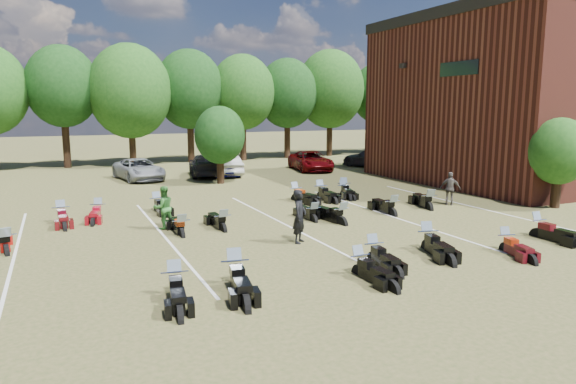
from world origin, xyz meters
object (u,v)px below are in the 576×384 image
motorcycle_3 (427,250)px  person_grey (450,189)px  person_black (300,216)px  person_green (164,208)px  motorcycle_14 (62,222)px  motorcycle_0 (175,295)px  car_4 (222,165)px  motorcycle_7 (7,254)px

motorcycle_3 → person_grey: bearing=59.1°
person_black → person_green: size_ratio=1.11×
person_grey → motorcycle_14: bearing=30.0°
motorcycle_0 → motorcycle_3: (8.80, 0.73, 0.00)m
motorcycle_14 → motorcycle_0: bearing=-79.5°
car_4 → person_grey: size_ratio=2.66×
car_4 → person_green: size_ratio=2.56×
car_4 → motorcycle_14: bearing=-131.9°
car_4 → person_green: person_green is taller
person_grey → motorcycle_3: size_ratio=0.69×
person_green → motorcycle_14: bearing=-49.1°
person_black → motorcycle_3: bearing=-82.4°
person_black → motorcycle_0: person_black is taller
motorcycle_14 → person_green: bearing=-42.4°
person_black → motorcycle_14: 10.69m
motorcycle_3 → motorcycle_7: 14.18m
motorcycle_3 → motorcycle_7: bearing=173.2°
motorcycle_7 → motorcycle_3: bearing=147.1°
person_black → person_green: 5.82m
motorcycle_0 → motorcycle_14: bearing=111.8°
car_4 → motorcycle_7: size_ratio=1.92×
motorcycle_0 → motorcycle_3: 8.83m
person_grey → motorcycle_3: (-6.41, -6.11, -0.84)m
motorcycle_3 → motorcycle_0: bearing=-159.8°
person_grey → motorcycle_3: 8.89m
person_green → motorcycle_3: (7.62, -6.86, -0.87)m
person_black → motorcycle_7: 9.97m
motorcycle_0 → person_black: bearing=41.3°
person_grey → motorcycle_3: person_grey is taller
person_green → motorcycle_7: 5.77m
car_4 → motorcycle_7: car_4 is taller
person_green → motorcycle_7: bearing=5.2°
motorcycle_0 → motorcycle_14: size_ratio=0.98×
car_4 → motorcycle_14: car_4 is taller
motorcycle_7 → person_black: bearing=153.6°
car_4 → motorcycle_14: (-10.68, -11.67, -0.76)m
motorcycle_0 → person_green: bearing=89.4°
person_green → motorcycle_14: 4.93m
person_black → person_grey: (9.99, 3.44, -0.13)m
person_green → motorcycle_7: person_green is taller
person_green → motorcycle_0: (-1.18, -7.58, -0.87)m
motorcycle_0 → motorcycle_3: bearing=13.0°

